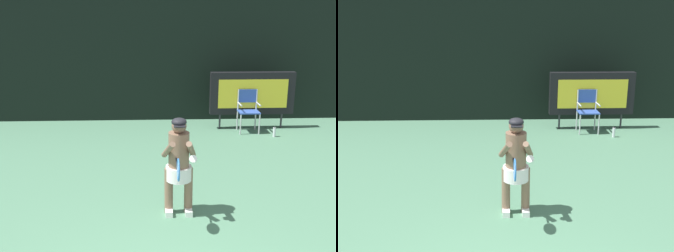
% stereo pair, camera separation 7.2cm
% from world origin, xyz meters
% --- Properties ---
extents(backdrop_screen, '(18.00, 0.12, 3.66)m').
position_xyz_m(backdrop_screen, '(0.00, 8.50, 1.81)').
color(backdrop_screen, black).
rests_on(backdrop_screen, ground).
extents(scoreboard, '(2.20, 0.21, 1.50)m').
position_xyz_m(scoreboard, '(2.51, 7.48, 0.95)').
color(scoreboard, black).
rests_on(scoreboard, ground).
extents(umpire_chair, '(0.52, 0.44, 1.08)m').
position_xyz_m(umpire_chair, '(2.36, 7.20, 0.62)').
color(umpire_chair, '#B7B7BC').
rests_on(umpire_chair, ground).
extents(water_bottle, '(0.07, 0.07, 0.27)m').
position_xyz_m(water_bottle, '(2.92, 6.69, 0.12)').
color(water_bottle, silver).
rests_on(water_bottle, ground).
extents(tennis_player, '(0.53, 0.60, 1.51)m').
position_xyz_m(tennis_player, '(0.28, 2.89, 0.83)').
color(tennis_player, white).
rests_on(tennis_player, ground).
extents(tennis_racket, '(0.03, 0.60, 0.31)m').
position_xyz_m(tennis_racket, '(0.23, 2.36, 0.94)').
color(tennis_racket, black).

